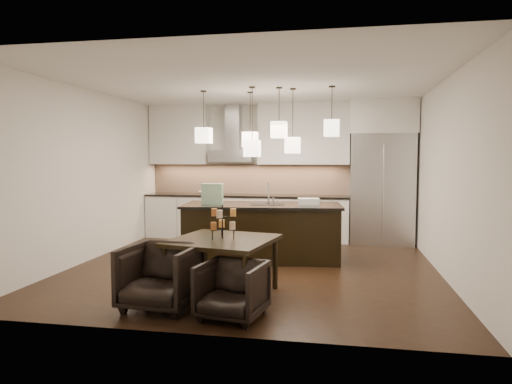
% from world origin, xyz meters
% --- Properties ---
extents(floor, '(5.50, 5.50, 0.02)m').
position_xyz_m(floor, '(0.00, 0.00, -0.01)').
color(floor, black).
rests_on(floor, ground).
extents(ceiling, '(5.50, 5.50, 0.02)m').
position_xyz_m(ceiling, '(0.00, 0.00, 2.81)').
color(ceiling, white).
rests_on(ceiling, wall_back).
extents(wall_back, '(5.50, 0.02, 2.80)m').
position_xyz_m(wall_back, '(0.00, 2.76, 1.40)').
color(wall_back, silver).
rests_on(wall_back, ground).
extents(wall_front, '(5.50, 0.02, 2.80)m').
position_xyz_m(wall_front, '(0.00, -2.76, 1.40)').
color(wall_front, silver).
rests_on(wall_front, ground).
extents(wall_left, '(0.02, 5.50, 2.80)m').
position_xyz_m(wall_left, '(-2.76, 0.00, 1.40)').
color(wall_left, silver).
rests_on(wall_left, ground).
extents(wall_right, '(0.02, 5.50, 2.80)m').
position_xyz_m(wall_right, '(2.76, 0.00, 1.40)').
color(wall_right, silver).
rests_on(wall_right, ground).
extents(refrigerator, '(1.20, 0.72, 2.15)m').
position_xyz_m(refrigerator, '(2.10, 2.38, 1.07)').
color(refrigerator, '#B7B7BA').
rests_on(refrigerator, floor).
extents(fridge_panel, '(1.26, 0.72, 0.65)m').
position_xyz_m(fridge_panel, '(2.10, 2.38, 2.47)').
color(fridge_panel, silver).
rests_on(fridge_panel, refrigerator).
extents(lower_cabinets, '(4.21, 0.62, 0.88)m').
position_xyz_m(lower_cabinets, '(-0.62, 2.43, 0.44)').
color(lower_cabinets, silver).
rests_on(lower_cabinets, floor).
extents(countertop, '(4.21, 0.66, 0.04)m').
position_xyz_m(countertop, '(-0.62, 2.43, 0.90)').
color(countertop, black).
rests_on(countertop, lower_cabinets).
extents(backsplash, '(4.21, 0.02, 0.63)m').
position_xyz_m(backsplash, '(-0.62, 2.73, 1.24)').
color(backsplash, '#CEA58A').
rests_on(backsplash, countertop).
extents(upper_cab_left, '(1.25, 0.35, 1.25)m').
position_xyz_m(upper_cab_left, '(-2.10, 2.57, 2.17)').
color(upper_cab_left, silver).
rests_on(upper_cab_left, wall_back).
extents(upper_cab_right, '(1.85, 0.35, 1.25)m').
position_xyz_m(upper_cab_right, '(0.55, 2.57, 2.17)').
color(upper_cab_right, silver).
rests_on(upper_cab_right, wall_back).
extents(hood_canopy, '(0.90, 0.52, 0.24)m').
position_xyz_m(hood_canopy, '(-0.93, 2.48, 1.72)').
color(hood_canopy, '#B7B7BA').
rests_on(hood_canopy, wall_back).
extents(hood_chimney, '(0.30, 0.28, 0.96)m').
position_xyz_m(hood_chimney, '(-0.93, 2.59, 2.32)').
color(hood_chimney, '#B7B7BA').
rests_on(hood_chimney, hood_canopy).
extents(fruit_bowl, '(0.33, 0.33, 0.06)m').
position_xyz_m(fruit_bowl, '(-1.50, 2.38, 0.95)').
color(fruit_bowl, silver).
rests_on(fruit_bowl, countertop).
extents(island_body, '(2.59, 1.24, 0.88)m').
position_xyz_m(island_body, '(0.03, 0.58, 0.44)').
color(island_body, black).
rests_on(island_body, floor).
extents(island_top, '(2.68, 1.32, 0.04)m').
position_xyz_m(island_top, '(0.03, 0.58, 0.90)').
color(island_top, black).
rests_on(island_top, island_body).
extents(faucet, '(0.12, 0.25, 0.38)m').
position_xyz_m(faucet, '(0.12, 0.69, 1.11)').
color(faucet, silver).
rests_on(faucet, island_top).
extents(tote_bag, '(0.36, 0.21, 0.34)m').
position_xyz_m(tote_bag, '(-0.78, 0.43, 1.09)').
color(tote_bag, '#134927').
rests_on(tote_bag, island_top).
extents(food_container, '(0.36, 0.27, 0.10)m').
position_xyz_m(food_container, '(0.80, 0.66, 0.97)').
color(food_container, silver).
rests_on(food_container, island_top).
extents(dining_table, '(1.37, 1.37, 0.70)m').
position_xyz_m(dining_table, '(-0.11, -1.48, 0.35)').
color(dining_table, black).
rests_on(dining_table, floor).
extents(candelabra, '(0.39, 0.39, 0.41)m').
position_xyz_m(candelabra, '(-0.11, -1.48, 0.91)').
color(candelabra, black).
rests_on(candelabra, dining_table).
extents(candle_a, '(0.08, 0.08, 0.09)m').
position_xyz_m(candle_a, '(0.02, -1.51, 0.87)').
color(candle_a, beige).
rests_on(candle_a, candelabra).
extents(candle_b, '(0.08, 0.08, 0.09)m').
position_xyz_m(candle_b, '(-0.15, -1.36, 0.87)').
color(candle_b, gold).
rests_on(candle_b, candelabra).
extents(candle_c, '(0.08, 0.08, 0.09)m').
position_xyz_m(candle_c, '(-0.19, -1.58, 0.87)').
color(candle_c, '#A55B28').
rests_on(candle_c, candelabra).
extents(candle_d, '(0.08, 0.08, 0.09)m').
position_xyz_m(candle_d, '(0.01, -1.42, 1.02)').
color(candle_d, gold).
rests_on(candle_d, candelabra).
extents(candle_e, '(0.08, 0.08, 0.09)m').
position_xyz_m(candle_e, '(-0.22, -1.44, 1.02)').
color(candle_e, '#A55B28').
rests_on(candle_e, candelabra).
extents(candle_f, '(0.08, 0.08, 0.09)m').
position_xyz_m(candle_f, '(-0.11, -1.60, 1.02)').
color(candle_f, beige).
rests_on(candle_f, candelabra).
extents(armchair_left, '(0.84, 0.86, 0.72)m').
position_xyz_m(armchair_left, '(-0.67, -2.09, 0.36)').
color(armchair_left, black).
rests_on(armchair_left, floor).
extents(armchair_right, '(0.75, 0.77, 0.60)m').
position_xyz_m(armchair_right, '(0.20, -2.25, 0.30)').
color(armchair_right, black).
rests_on(armchair_right, floor).
extents(pendant_a, '(0.24, 0.24, 0.26)m').
position_xyz_m(pendant_a, '(-0.96, 0.57, 2.06)').
color(pendant_a, '#F6E4CB').
rests_on(pendant_a, ceiling).
extents(pendant_b, '(0.24, 0.24, 0.26)m').
position_xyz_m(pendant_b, '(-0.22, 0.84, 1.99)').
color(pendant_b, '#F6E4CB').
rests_on(pendant_b, ceiling).
extents(pendant_c, '(0.24, 0.24, 0.26)m').
position_xyz_m(pendant_c, '(0.33, 0.42, 2.13)').
color(pendant_c, '#F6E4CB').
rests_on(pendant_c, ceiling).
extents(pendant_d, '(0.24, 0.24, 0.26)m').
position_xyz_m(pendant_d, '(0.53, 0.59, 1.89)').
color(pendant_d, '#F6E4CB').
rests_on(pendant_d, ceiling).
extents(pendant_e, '(0.24, 0.24, 0.26)m').
position_xyz_m(pendant_e, '(1.16, 0.44, 2.15)').
color(pendant_e, '#F6E4CB').
rests_on(pendant_e, ceiling).
extents(pendant_f, '(0.24, 0.24, 0.26)m').
position_xyz_m(pendant_f, '(-0.08, 0.30, 1.83)').
color(pendant_f, '#F6E4CB').
rests_on(pendant_f, ceiling).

